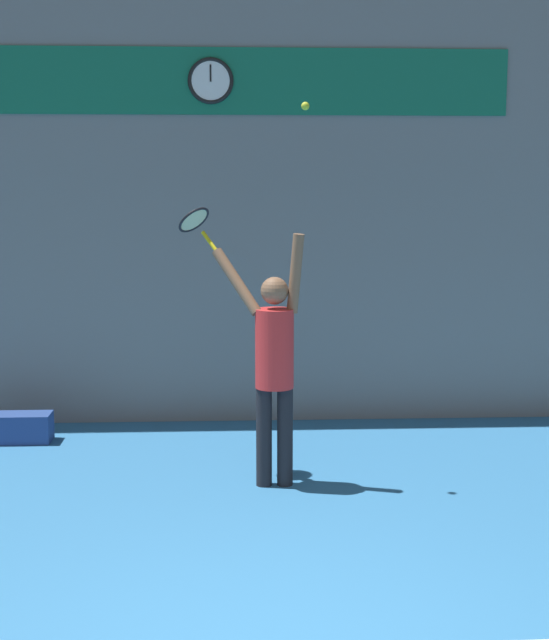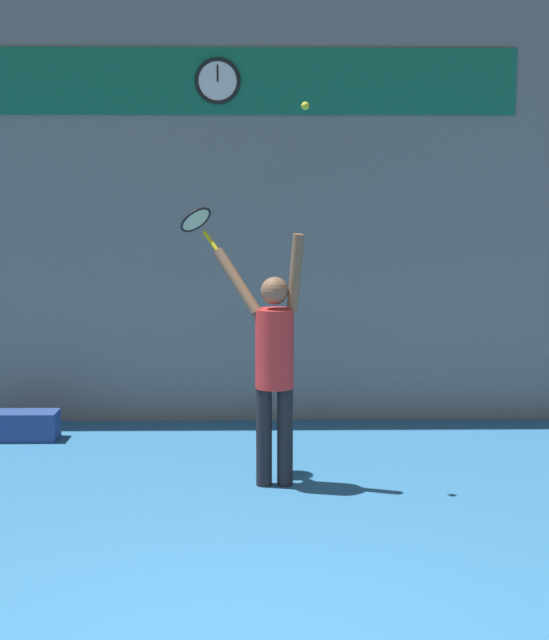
{
  "view_description": "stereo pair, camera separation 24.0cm",
  "coord_description": "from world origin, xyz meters",
  "px_view_note": "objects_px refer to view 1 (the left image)",
  "views": [
    {
      "loc": [
        -0.2,
        -3.95,
        2.42
      ],
      "look_at": [
        0.15,
        3.13,
        1.38
      ],
      "focal_mm": 50.0,
      "sensor_mm": 36.0,
      "label": 1
    },
    {
      "loc": [
        0.04,
        -3.96,
        2.42
      ],
      "look_at": [
        0.15,
        3.13,
        1.38
      ],
      "focal_mm": 50.0,
      "sensor_mm": 36.0,
      "label": 2
    }
  ],
  "objects_px": {
    "tennis_player": "(274,358)",
    "tennis_ball": "(305,106)",
    "scoreboard_clock": "(211,81)",
    "equipment_bag": "(14,428)",
    "tennis_racket": "(195,222)"
  },
  "relations": [
    {
      "from": "tennis_player",
      "to": "tennis_ball",
      "type": "distance_m",
      "value": 2.01
    },
    {
      "from": "tennis_player",
      "to": "tennis_racket",
      "type": "distance_m",
      "value": 1.33
    },
    {
      "from": "tennis_player",
      "to": "tennis_racket",
      "type": "relative_size",
      "value": 5.32
    },
    {
      "from": "scoreboard_clock",
      "to": "equipment_bag",
      "type": "height_order",
      "value": "scoreboard_clock"
    },
    {
      "from": "tennis_player",
      "to": "tennis_ball",
      "type": "relative_size",
      "value": 32.45
    },
    {
      "from": "scoreboard_clock",
      "to": "tennis_player",
      "type": "relative_size",
      "value": 0.22
    },
    {
      "from": "tennis_player",
      "to": "equipment_bag",
      "type": "height_order",
      "value": "tennis_player"
    },
    {
      "from": "scoreboard_clock",
      "to": "tennis_racket",
      "type": "relative_size",
      "value": 1.17
    },
    {
      "from": "tennis_player",
      "to": "tennis_ball",
      "type": "height_order",
      "value": "tennis_ball"
    },
    {
      "from": "scoreboard_clock",
      "to": "equipment_bag",
      "type": "xyz_separation_m",
      "value": [
        -1.92,
        -0.67,
        -3.36
      ]
    },
    {
      "from": "scoreboard_clock",
      "to": "tennis_player",
      "type": "height_order",
      "value": "scoreboard_clock"
    },
    {
      "from": "scoreboard_clock",
      "to": "tennis_ball",
      "type": "bearing_deg",
      "value": -69.6
    },
    {
      "from": "tennis_player",
      "to": "tennis_ball",
      "type": "bearing_deg",
      "value": -6.64
    },
    {
      "from": "tennis_ball",
      "to": "equipment_bag",
      "type": "distance_m",
      "value": 4.22
    },
    {
      "from": "tennis_racket",
      "to": "equipment_bag",
      "type": "distance_m",
      "value": 2.88
    }
  ]
}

